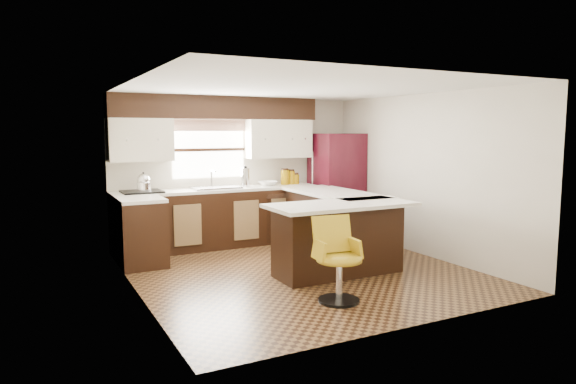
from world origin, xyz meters
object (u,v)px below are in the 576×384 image
peninsula_long (333,225)px  bar_chair (339,260)px  peninsula_return (338,240)px  refrigerator (336,185)px

peninsula_long → bar_chair: (-1.11, -1.90, 0.01)m
peninsula_long → peninsula_return: size_ratio=1.18×
peninsula_return → refrigerator: 2.53m
bar_chair → peninsula_long: bearing=65.9°
peninsula_long → bar_chair: bar_chair is taller
refrigerator → bar_chair: size_ratio=1.96×
peninsula_return → refrigerator: bearing=58.1°
peninsula_long → refrigerator: refrigerator is taller
peninsula_long → peninsula_return: 1.11m
peninsula_long → refrigerator: 1.46m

